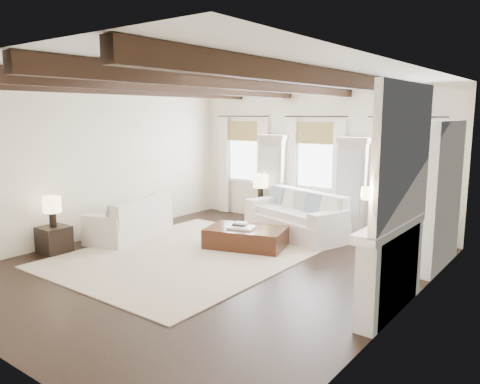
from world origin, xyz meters
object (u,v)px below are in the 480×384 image
Objects in this scene: sofa_left at (132,221)px; ottoman at (246,238)px; side_table_back at (260,211)px; sofa_back at (297,218)px; side_table_front at (54,240)px.

sofa_left reaches higher than ottoman.
ottoman is 2.58× the size of side_table_back.
side_table_front is (-3.04, -3.86, -0.14)m from sofa_back.
sofa_back is 1.62× the size of ottoman.
sofa_left is 2.56m from ottoman.
side_table_front is (-0.26, -1.67, -0.09)m from sofa_left.
side_table_back is at bearing 61.21° from sofa_left.
sofa_back reaches higher than ottoman.
sofa_left is (-2.78, -2.19, -0.05)m from sofa_back.
side_table_back is at bearing 68.30° from side_table_front.
sofa_back is at bearing 51.76° from side_table_front.
side_table_back is at bearing 100.15° from ottoman.
sofa_left is 4.25× the size of side_table_front.
ottoman is at bearing -104.81° from sofa_back.
sofa_left reaches higher than side_table_back.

